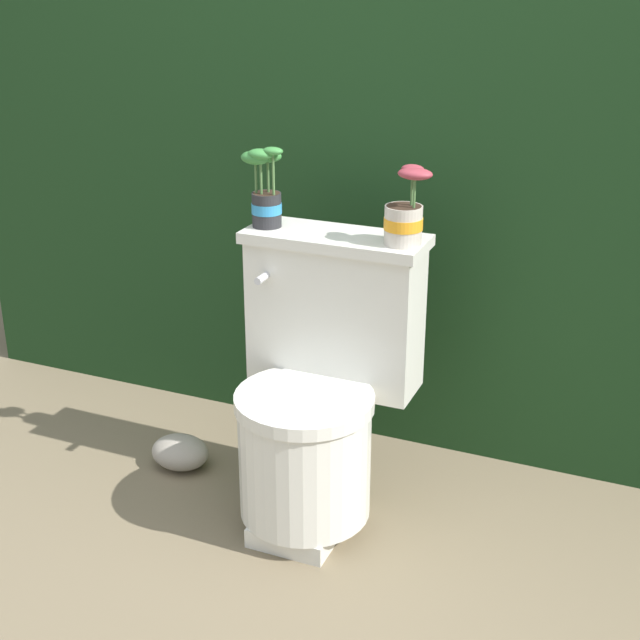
# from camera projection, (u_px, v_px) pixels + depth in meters

# --- Properties ---
(ground_plane) EXTENTS (12.00, 12.00, 0.00)m
(ground_plane) POSITION_uv_depth(u_px,v_px,m) (329.00, 535.00, 2.45)
(ground_plane) COLOR #75664C
(hedge_backdrop) EXTENTS (3.22, 0.72, 1.57)m
(hedge_backdrop) POSITION_uv_depth(u_px,v_px,m) (437.00, 181.00, 2.94)
(hedge_backdrop) COLOR #193819
(hedge_backdrop) RESTS_ON ground
(toilet) EXTENTS (0.49, 0.50, 0.79)m
(toilet) POSITION_uv_depth(u_px,v_px,m) (318.00, 395.00, 2.42)
(toilet) COLOR silver
(toilet) RESTS_ON ground
(potted_plant_left) EXTENTS (0.12, 0.08, 0.22)m
(potted_plant_left) POSITION_uv_depth(u_px,v_px,m) (265.00, 190.00, 2.39)
(potted_plant_left) COLOR #262628
(potted_plant_left) RESTS_ON toilet
(potted_plant_midleft) EXTENTS (0.12, 0.10, 0.20)m
(potted_plant_midleft) POSITION_uv_depth(u_px,v_px,m) (405.00, 217.00, 2.25)
(potted_plant_midleft) COLOR beige
(potted_plant_midleft) RESTS_ON toilet
(garden_stone) EXTENTS (0.18, 0.15, 0.10)m
(garden_stone) POSITION_uv_depth(u_px,v_px,m) (180.00, 452.00, 2.76)
(garden_stone) COLOR #9E9384
(garden_stone) RESTS_ON ground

